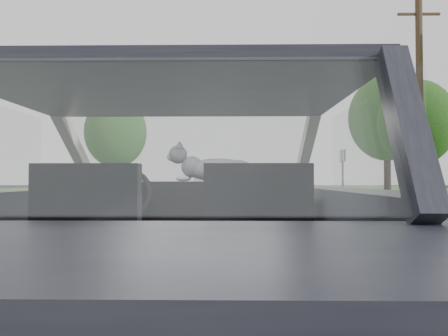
{
  "coord_description": "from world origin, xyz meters",
  "views": [
    {
      "loc": [
        0.27,
        -2.42,
        1.02
      ],
      "look_at": [
        0.23,
        0.56,
        1.09
      ],
      "focal_mm": 35.0,
      "sensor_mm": 36.0,
      "label": 1
    }
  ],
  "objects_px": {
    "cat": "(218,168)",
    "highway_sign": "(343,175)",
    "subject_car": "(182,232)",
    "other_car": "(209,186)",
    "utility_pole": "(420,98)"
  },
  "relations": [
    {
      "from": "cat",
      "to": "highway_sign",
      "type": "xyz_separation_m",
      "value": [
        5.73,
        19.09,
        0.15
      ]
    },
    {
      "from": "cat",
      "to": "highway_sign",
      "type": "distance_m",
      "value": 19.93
    },
    {
      "from": "subject_car",
      "to": "cat",
      "type": "xyz_separation_m",
      "value": [
        0.19,
        0.61,
        0.37
      ]
    },
    {
      "from": "other_car",
      "to": "utility_pole",
      "type": "xyz_separation_m",
      "value": [
        9.05,
        -2.51,
        3.77
      ]
    },
    {
      "from": "subject_car",
      "to": "cat",
      "type": "height_order",
      "value": "subject_car"
    },
    {
      "from": "other_car",
      "to": "highway_sign",
      "type": "distance_m",
      "value": 6.81
    },
    {
      "from": "subject_car",
      "to": "highway_sign",
      "type": "height_order",
      "value": "highway_sign"
    },
    {
      "from": "subject_car",
      "to": "other_car",
      "type": "bearing_deg",
      "value": 92.4
    },
    {
      "from": "subject_car",
      "to": "highway_sign",
      "type": "xyz_separation_m",
      "value": [
        5.92,
        19.69,
        0.52
      ]
    },
    {
      "from": "subject_car",
      "to": "other_car",
      "type": "xyz_separation_m",
      "value": [
        -0.78,
        18.59,
        -0.03
      ]
    },
    {
      "from": "cat",
      "to": "utility_pole",
      "type": "xyz_separation_m",
      "value": [
        8.08,
        15.47,
        3.37
      ]
    },
    {
      "from": "highway_sign",
      "to": "cat",
      "type": "bearing_deg",
      "value": -107.09
    },
    {
      "from": "cat",
      "to": "utility_pole",
      "type": "relative_size",
      "value": 0.07
    },
    {
      "from": "highway_sign",
      "to": "utility_pole",
      "type": "relative_size",
      "value": 0.28
    },
    {
      "from": "other_car",
      "to": "utility_pole",
      "type": "distance_m",
      "value": 10.12
    }
  ]
}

